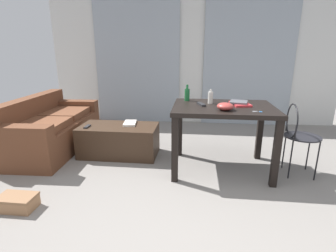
# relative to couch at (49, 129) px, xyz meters

# --- Properties ---
(ground_plane) EXTENTS (8.52, 8.52, 0.00)m
(ground_plane) POSITION_rel_couch_xyz_m (2.03, -0.39, -0.30)
(ground_plane) COLOR gray
(wall_back) EXTENTS (5.56, 0.10, 2.64)m
(wall_back) POSITION_rel_couch_xyz_m (2.03, 1.79, 1.02)
(wall_back) COLOR silver
(wall_back) RESTS_ON ground
(curtains) EXTENTS (3.80, 0.03, 2.37)m
(curtains) POSITION_rel_couch_xyz_m (2.03, 1.70, 0.88)
(curtains) COLOR #99A3AD
(curtains) RESTS_ON ground
(couch) EXTENTS (0.90, 1.79, 0.76)m
(couch) POSITION_rel_couch_xyz_m (0.00, 0.00, 0.00)
(couch) COLOR brown
(couch) RESTS_ON ground
(coffee_table) EXTENTS (1.06, 0.55, 0.42)m
(coffee_table) POSITION_rel_couch_xyz_m (1.09, -0.12, -0.09)
(coffee_table) COLOR #382619
(coffee_table) RESTS_ON ground
(craft_table) EXTENTS (1.17, 0.86, 0.80)m
(craft_table) POSITION_rel_couch_xyz_m (2.46, -0.42, 0.38)
(craft_table) COLOR black
(craft_table) RESTS_ON ground
(wire_chair) EXTENTS (0.40, 0.40, 0.85)m
(wire_chair) POSITION_rel_couch_xyz_m (3.30, -0.46, 0.23)
(wire_chair) COLOR black
(wire_chair) RESTS_ON ground
(bottle_near) EXTENTS (0.06, 0.06, 0.17)m
(bottle_near) POSITION_rel_couch_xyz_m (2.31, -0.29, 0.57)
(bottle_near) COLOR beige
(bottle_near) RESTS_ON craft_table
(bottle_far) EXTENTS (0.06, 0.06, 0.20)m
(bottle_far) POSITION_rel_couch_xyz_m (2.02, -0.14, 0.58)
(bottle_far) COLOR #195B2D
(bottle_far) RESTS_ON craft_table
(bowl) EXTENTS (0.18, 0.18, 0.08)m
(bowl) POSITION_rel_couch_xyz_m (2.46, -0.64, 0.54)
(bowl) COLOR #9E3833
(bowl) RESTS_ON craft_table
(book_stack) EXTENTS (0.26, 0.31, 0.04)m
(book_stack) POSITION_rel_couch_xyz_m (2.65, -0.34, 0.51)
(book_stack) COLOR red
(book_stack) RESTS_ON craft_table
(tv_remote_on_table) EXTENTS (0.11, 0.19, 0.02)m
(tv_remote_on_table) POSITION_rel_couch_xyz_m (2.20, -0.41, 0.51)
(tv_remote_on_table) COLOR #232326
(tv_remote_on_table) RESTS_ON craft_table
(scissors) EXTENTS (0.10, 0.04, 0.00)m
(scissors) POSITION_rel_couch_xyz_m (2.80, -0.68, 0.50)
(scissors) COLOR #9EA0A5
(scissors) RESTS_ON craft_table
(tv_remote_primary) EXTENTS (0.05, 0.15, 0.02)m
(tv_remote_primary) POSITION_rel_couch_xyz_m (0.69, -0.23, 0.13)
(tv_remote_primary) COLOR #232326
(tv_remote_primary) RESTS_ON coffee_table
(magazine) EXTENTS (0.20, 0.30, 0.03)m
(magazine) POSITION_rel_couch_xyz_m (1.23, -0.02, 0.13)
(magazine) COLOR silver
(magazine) RESTS_ON coffee_table
(shoebox) EXTENTS (0.34, 0.21, 0.13)m
(shoebox) POSITION_rel_couch_xyz_m (0.53, -1.50, -0.23)
(shoebox) COLOR #996B47
(shoebox) RESTS_ON ground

